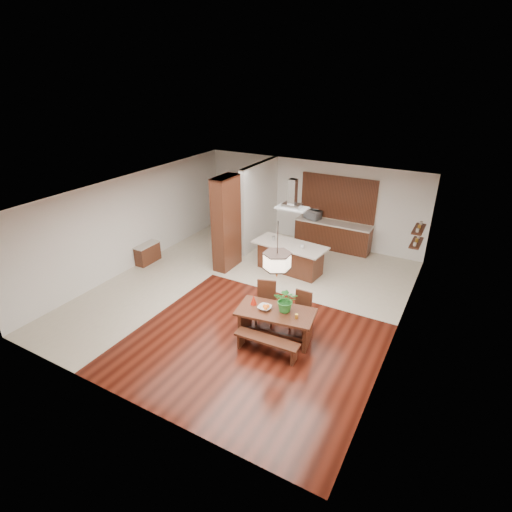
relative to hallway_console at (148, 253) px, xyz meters
The scene contains 25 objects.
room_shell 4.20m from the hallway_console, ahead, with size 9.00×9.04×2.92m.
tile_hallway 1.12m from the hallway_console, 10.68° to the right, with size 2.50×9.00×0.01m, color beige.
tile_kitchen 5.57m from the hallway_console, 24.44° to the left, with size 5.50×4.00×0.01m, color beige.
soffit_band 4.60m from the hallway_console, ahead, with size 8.00×9.00×0.02m, color #421F10.
partition_pier 2.85m from the hallway_console, 22.54° to the left, with size 0.45×1.00×2.90m, color #33180E.
partition_stub 4.09m from the hallway_console, 52.14° to the left, with size 0.18×2.40×2.90m, color silver.
hallway_console is the anchor object (origin of this frame).
hallway_doorway 4.41m from the hallway_console, 75.20° to the left, with size 1.10×0.20×2.10m, color #33180E.
rear_counter 6.26m from the hallway_console, 39.75° to the left, with size 2.60×0.62×0.95m.
kitchen_window 6.58m from the hallway_console, 41.53° to the left, with size 2.60×0.08×1.50m, color brown.
shelf_lower 8.12m from the hallway_console, 17.35° to the left, with size 0.26×0.90×0.04m, color #33180E.
shelf_upper 8.18m from the hallway_console, 17.35° to the left, with size 0.26×0.90×0.04m, color #33180E.
dining_table 5.62m from the hallway_console, 16.29° to the right, with size 1.88×1.15×0.73m.
dining_bench 5.92m from the hallway_console, 21.84° to the right, with size 1.47×0.32×0.41m, color #33180E, non-canonical shape.
dining_chair_left 5.00m from the hallway_console, 12.89° to the right, with size 0.47×0.47×1.05m, color #33180E, non-canonical shape.
dining_chair_right 5.83m from the hallway_console, ahead, with size 0.42×0.42×0.95m, color #33180E, non-canonical shape.
pendant_lantern 5.94m from the hallway_console, 16.29° to the right, with size 0.64×0.64×1.31m, color beige, non-canonical shape.
foliage_plant 5.82m from the hallway_console, 14.68° to the right, with size 0.53×0.46×0.59m, color #297D2C.
fruit_bowl 5.40m from the hallway_console, 17.60° to the right, with size 0.30×0.30×0.07m, color beige.
napkin_cone 5.09m from the hallway_console, 18.10° to the right, with size 0.15×0.15×0.24m, color #B01D0C.
gold_ornament 6.15m from the hallway_console, 15.27° to the right, with size 0.07×0.07×0.10m, color gold.
kitchen_island 4.58m from the hallway_console, 21.56° to the left, with size 2.31×1.19×0.92m.
range_hood 5.06m from the hallway_console, 21.60° to the left, with size 0.90×0.55×0.87m, color silver, non-canonical shape.
island_cup 4.98m from the hallway_console, 18.35° to the left, with size 0.13×0.13×0.10m, color silver.
microwave 5.73m from the hallway_console, 44.68° to the left, with size 0.55×0.37×0.31m, color #B2B4B9.
Camera 1 is at (4.91, -8.28, 5.72)m, focal length 28.00 mm.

